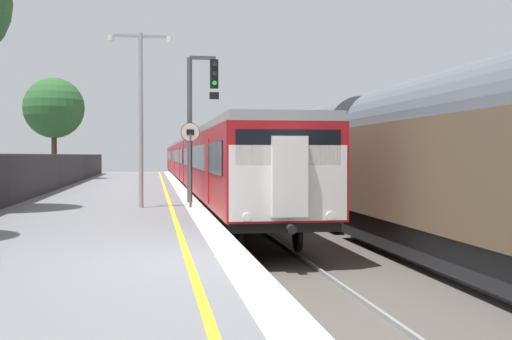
{
  "coord_description": "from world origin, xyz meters",
  "views": [
    {
      "loc": [
        -0.89,
        -10.19,
        1.65
      ],
      "look_at": [
        1.23,
        3.42,
        1.33
      ],
      "focal_mm": 46.21,
      "sensor_mm": 36.0,
      "label": 1
    }
  ],
  "objects_px": {
    "signal_gantry": "(197,111)",
    "platform_lamp_mid": "(141,104)",
    "speed_limit_sign": "(190,153)",
    "commuter_train_at_platform": "(197,160)",
    "background_tree_right": "(54,109)",
    "freight_train_adjacent_track": "(282,158)"
  },
  "relations": [
    {
      "from": "freight_train_adjacent_track",
      "to": "platform_lamp_mid",
      "type": "distance_m",
      "value": 16.54
    },
    {
      "from": "commuter_train_at_platform",
      "to": "freight_train_adjacent_track",
      "type": "height_order",
      "value": "freight_train_adjacent_track"
    },
    {
      "from": "platform_lamp_mid",
      "to": "background_tree_right",
      "type": "bearing_deg",
      "value": 103.86
    },
    {
      "from": "signal_gantry",
      "to": "speed_limit_sign",
      "type": "distance_m",
      "value": 2.68
    },
    {
      "from": "signal_gantry",
      "to": "platform_lamp_mid",
      "type": "xyz_separation_m",
      "value": [
        -1.89,
        -1.93,
        0.07
      ]
    },
    {
      "from": "freight_train_adjacent_track",
      "to": "background_tree_right",
      "type": "xyz_separation_m",
      "value": [
        -13.7,
        10.92,
        3.26
      ]
    },
    {
      "from": "commuter_train_at_platform",
      "to": "speed_limit_sign",
      "type": "distance_m",
      "value": 25.65
    },
    {
      "from": "commuter_train_at_platform",
      "to": "background_tree_right",
      "type": "xyz_separation_m",
      "value": [
        -9.69,
        0.34,
        3.49
      ]
    },
    {
      "from": "signal_gantry",
      "to": "platform_lamp_mid",
      "type": "height_order",
      "value": "platform_lamp_mid"
    },
    {
      "from": "commuter_train_at_platform",
      "to": "signal_gantry",
      "type": "xyz_separation_m",
      "value": [
        -1.48,
        -23.36,
        1.89
      ]
    },
    {
      "from": "speed_limit_sign",
      "to": "platform_lamp_mid",
      "type": "relative_size",
      "value": 0.49
    },
    {
      "from": "platform_lamp_mid",
      "to": "background_tree_right",
      "type": "relative_size",
      "value": 0.79
    },
    {
      "from": "commuter_train_at_platform",
      "to": "freight_train_adjacent_track",
      "type": "distance_m",
      "value": 11.31
    },
    {
      "from": "commuter_train_at_platform",
      "to": "background_tree_right",
      "type": "relative_size",
      "value": 9.26
    },
    {
      "from": "commuter_train_at_platform",
      "to": "background_tree_right",
      "type": "distance_m",
      "value": 10.31
    },
    {
      "from": "commuter_train_at_platform",
      "to": "signal_gantry",
      "type": "relative_size",
      "value": 12.66
    },
    {
      "from": "signal_gantry",
      "to": "platform_lamp_mid",
      "type": "relative_size",
      "value": 0.93
    },
    {
      "from": "commuter_train_at_platform",
      "to": "signal_gantry",
      "type": "distance_m",
      "value": 23.48
    },
    {
      "from": "freight_train_adjacent_track",
      "to": "background_tree_right",
      "type": "distance_m",
      "value": 17.81
    },
    {
      "from": "speed_limit_sign",
      "to": "platform_lamp_mid",
      "type": "bearing_deg",
      "value": 169.2
    },
    {
      "from": "commuter_train_at_platform",
      "to": "speed_limit_sign",
      "type": "height_order",
      "value": "commuter_train_at_platform"
    },
    {
      "from": "commuter_train_at_platform",
      "to": "speed_limit_sign",
      "type": "relative_size",
      "value": 24.13
    }
  ]
}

